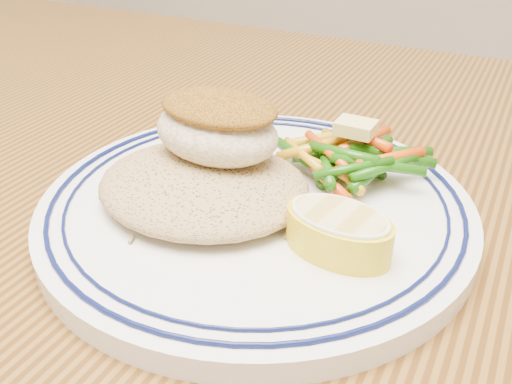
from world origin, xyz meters
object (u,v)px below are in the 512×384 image
Objects in this scene: dining_table at (194,327)px; rice_pilaf at (203,181)px; plate at (256,206)px; lemon_wedge at (339,230)px; vegetable_pile at (348,157)px; fish_fillet at (217,126)px.

rice_pilaf is (0.01, 0.00, 0.12)m from dining_table.
lemon_wedge is (0.06, -0.03, 0.02)m from plate.
vegetable_pile is at bearing 105.79° from lemon_wedge.
fish_fillet reaches higher than dining_table.
vegetable_pile is at bearing 33.82° from fish_fillet.
plate is (0.04, 0.02, 0.11)m from dining_table.
rice_pilaf reaches higher than dining_table.
rice_pilaf is 0.10m from vegetable_pile.
fish_fillet is at bearing 166.07° from plate.
fish_fillet is at bearing 159.19° from lemon_wedge.
vegetable_pile is (0.04, 0.06, 0.02)m from plate.
dining_table is 0.16m from fish_fillet.
plate reaches higher than dining_table.
lemon_wedge is at bearing -5.26° from dining_table.
vegetable_pile is 1.64× the size of lemon_wedge.
fish_fillet is at bearing 68.41° from dining_table.
lemon_wedge reaches higher than dining_table.
rice_pilaf is 0.10m from lemon_wedge.
lemon_wedge is (0.02, -0.09, -0.00)m from vegetable_pile.
plate is 2.02× the size of rice_pilaf.
dining_table is 0.12m from plate.
rice_pilaf is at bearing -134.51° from vegetable_pile.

